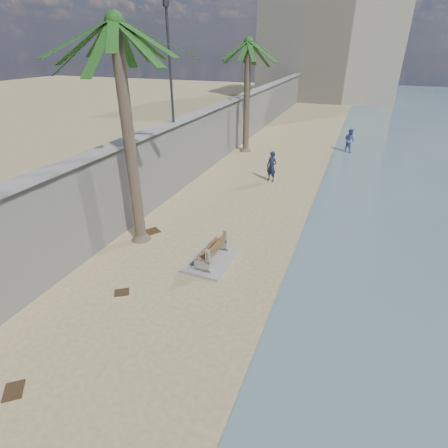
% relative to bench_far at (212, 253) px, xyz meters
% --- Properties ---
extents(ground_plane, '(140.00, 140.00, 0.00)m').
position_rel_bench_far_xyz_m(ground_plane, '(0.67, -6.21, -0.39)').
color(ground_plane, tan).
extents(seawall, '(0.45, 70.00, 3.50)m').
position_rel_bench_far_xyz_m(seawall, '(-4.53, 13.79, 1.36)').
color(seawall, gray).
rests_on(seawall, ground_plane).
extents(wall_cap, '(0.80, 70.00, 0.12)m').
position_rel_bench_far_xyz_m(wall_cap, '(-4.53, 13.79, 3.16)').
color(wall_cap, gray).
rests_on(wall_cap, seawall).
extents(end_building, '(18.00, 12.00, 14.00)m').
position_rel_bench_far_xyz_m(end_building, '(-1.33, 45.79, 6.61)').
color(end_building, '#B7AA93').
rests_on(end_building, ground_plane).
extents(bench_far, '(1.51, 2.16, 0.89)m').
position_rel_bench_far_xyz_m(bench_far, '(0.00, 0.00, 0.00)').
color(bench_far, gray).
rests_on(bench_far, ground_plane).
extents(palm_mid, '(5.00, 5.00, 8.61)m').
position_rel_bench_far_xyz_m(palm_mid, '(-3.32, 0.51, 7.21)').
color(palm_mid, brown).
rests_on(palm_mid, ground_plane).
extents(palm_back, '(5.00, 5.00, 8.10)m').
position_rel_bench_far_xyz_m(palm_back, '(-3.42, 14.56, 6.70)').
color(palm_back, brown).
rests_on(palm_back, ground_plane).
extents(streetlight, '(0.28, 0.28, 5.12)m').
position_rel_bench_far_xyz_m(streetlight, '(-4.43, 5.79, 6.26)').
color(streetlight, '#2D2D33').
rests_on(streetlight, wall_cap).
extents(person_a, '(0.85, 0.72, 1.98)m').
position_rel_bench_far_xyz_m(person_a, '(-0.08, 9.00, 0.60)').
color(person_a, '#15203A').
rests_on(person_a, ground_plane).
extents(person_b, '(1.14, 1.10, 1.87)m').
position_rel_bench_far_xyz_m(person_b, '(3.67, 17.12, 0.55)').
color(person_b, '#4B5F9B').
rests_on(person_b, ground_plane).
extents(debris_b, '(0.65, 0.66, 0.03)m').
position_rel_bench_far_xyz_m(debris_b, '(-2.16, -6.55, -0.37)').
color(debris_b, '#382616').
rests_on(debris_b, ground_plane).
extents(debris_c, '(0.85, 0.89, 0.03)m').
position_rel_bench_far_xyz_m(debris_c, '(-3.29, 1.18, -0.37)').
color(debris_c, '#382616').
rests_on(debris_c, ground_plane).
extents(debris_d, '(0.59, 0.56, 0.03)m').
position_rel_bench_far_xyz_m(debris_d, '(-1.99, -2.67, -0.37)').
color(debris_d, '#382616').
rests_on(debris_d, ground_plane).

